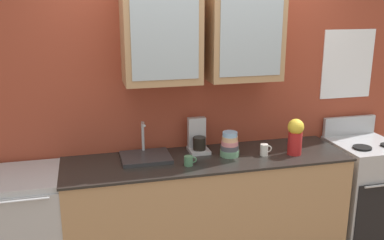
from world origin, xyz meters
name	(u,v)px	position (x,y,z in m)	size (l,w,h in m)	color
back_wall_unit	(198,80)	(0.00, 0.33, 1.54)	(3.94, 0.46, 2.83)	#993D28
counter	(207,209)	(0.00, 0.00, 0.47)	(2.38, 0.66, 0.93)	#A87F56
stove_range	(361,190)	(1.52, 0.00, 0.47)	(0.57, 0.66, 1.11)	#ADAFB5
sink_faucet	(146,156)	(-0.50, 0.11, 0.95)	(0.40, 0.34, 0.29)	#2D2D30
bowl_stack	(230,145)	(0.20, 0.01, 1.03)	(0.16, 0.16, 0.21)	#669972
vase	(295,135)	(0.74, -0.09, 1.10)	(0.14, 0.14, 0.31)	#B21E1E
cup_near_sink	(189,161)	(-0.19, -0.13, 0.97)	(0.10, 0.07, 0.08)	#4C7F59
cup_near_bowls	(264,150)	(0.48, -0.06, 0.98)	(0.10, 0.07, 0.10)	silver
dishwasher	(25,231)	(-1.48, 0.00, 0.47)	(0.63, 0.65, 0.93)	#ADAFB5
coffee_maker	(198,139)	(-0.03, 0.19, 1.04)	(0.17, 0.20, 0.29)	#B7B7BC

